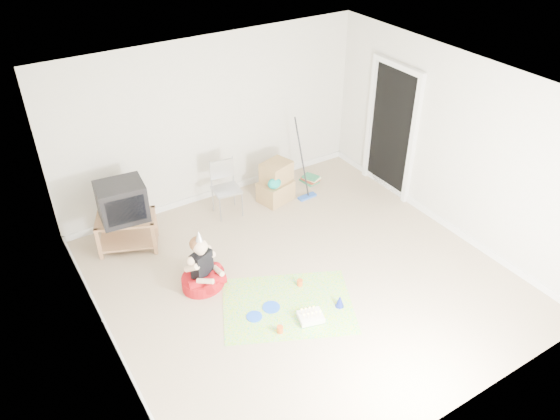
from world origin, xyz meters
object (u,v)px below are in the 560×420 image
crt_tv (122,201)px  seated_woman (203,274)px  tv_stand (127,230)px  birthday_cake (311,317)px  folding_chair (227,190)px  cardboard_boxes (276,183)px

crt_tv → seated_woman: (0.54, -1.30, -0.58)m
tv_stand → birthday_cake: size_ratio=2.70×
birthday_cake → crt_tv: bearing=117.9°
crt_tv → birthday_cake: 2.99m
folding_chair → cardboard_boxes: size_ratio=1.34×
crt_tv → birthday_cake: bearing=-56.1°
crt_tv → folding_chair: crt_tv is taller
folding_chair → cardboard_boxes: bearing=-4.5°
tv_stand → seated_woman: size_ratio=1.07×
cardboard_boxes → seated_woman: seated_woman is taller
folding_chair → cardboard_boxes: (0.84, -0.07, -0.11)m
tv_stand → folding_chair: folding_chair is taller
crt_tv → cardboard_boxes: (2.42, -0.05, -0.46)m
birthday_cake → tv_stand: bearing=117.9°
folding_chair → seated_woman: 1.70m
tv_stand → cardboard_boxes: size_ratio=1.43×
folding_chair → seated_woman: (-1.04, -1.32, -0.24)m
folding_chair → seated_woman: folding_chair is taller
tv_stand → cardboard_boxes: cardboard_boxes is taller
folding_chair → birthday_cake: (-0.22, -2.58, -0.39)m
cardboard_boxes → seated_woman: bearing=-146.3°
tv_stand → folding_chair: bearing=0.6°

